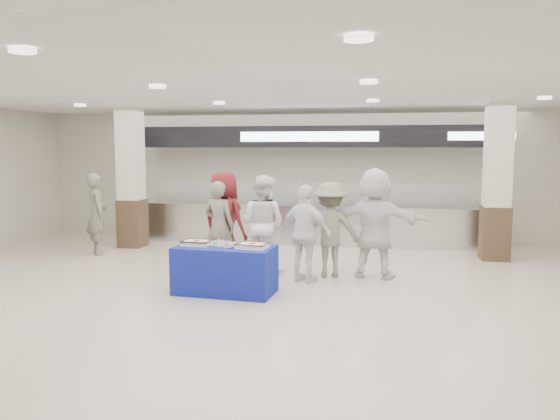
% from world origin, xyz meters
% --- Properties ---
extents(ground, '(14.00, 14.00, 0.00)m').
position_xyz_m(ground, '(0.00, 0.00, 0.00)').
color(ground, beige).
rests_on(ground, ground).
extents(serving_line, '(8.70, 0.85, 2.80)m').
position_xyz_m(serving_line, '(0.00, 5.40, 1.16)').
color(serving_line, silver).
rests_on(serving_line, ground).
extents(column_left, '(0.55, 0.55, 3.20)m').
position_xyz_m(column_left, '(-4.00, 4.20, 1.53)').
color(column_left, '#3C2B1B').
rests_on(column_left, ground).
extents(column_right, '(0.55, 0.55, 3.20)m').
position_xyz_m(column_right, '(4.00, 4.20, 1.53)').
color(column_right, '#3C2B1B').
rests_on(column_right, ground).
extents(display_table, '(1.60, 0.89, 0.75)m').
position_xyz_m(display_table, '(-0.71, 0.64, 0.38)').
color(display_table, '#162599').
rests_on(display_table, ground).
extents(sheet_cake_left, '(0.45, 0.35, 0.09)m').
position_xyz_m(sheet_cake_left, '(-1.19, 0.67, 0.80)').
color(sheet_cake_left, white).
rests_on(sheet_cake_left, display_table).
extents(sheet_cake_right, '(0.50, 0.42, 0.10)m').
position_xyz_m(sheet_cake_right, '(-0.25, 0.57, 0.80)').
color(sheet_cake_right, white).
rests_on(sheet_cake_right, display_table).
extents(cupcake_tray, '(0.51, 0.47, 0.07)m').
position_xyz_m(cupcake_tray, '(-0.73, 0.68, 0.78)').
color(cupcake_tray, '#B1B1B6').
rests_on(cupcake_tray, display_table).
extents(civilian_maroon, '(1.07, 0.90, 1.86)m').
position_xyz_m(civilian_maroon, '(-1.20, 2.25, 0.93)').
color(civilian_maroon, maroon).
rests_on(civilian_maroon, ground).
extents(soldier_a, '(0.71, 0.56, 1.70)m').
position_xyz_m(soldier_a, '(-1.25, 2.08, 0.85)').
color(soldier_a, slate).
rests_on(soldier_a, ground).
extents(chef_tall, '(1.05, 0.93, 1.80)m').
position_xyz_m(chef_tall, '(-0.45, 2.21, 0.90)').
color(chef_tall, white).
rests_on(chef_tall, ground).
extents(chef_short, '(1.06, 0.74, 1.68)m').
position_xyz_m(chef_short, '(0.43, 1.60, 0.84)').
color(chef_short, white).
rests_on(chef_short, ground).
extents(soldier_b, '(1.17, 0.78, 1.69)m').
position_xyz_m(soldier_b, '(0.81, 2.09, 0.85)').
color(soldier_b, slate).
rests_on(soldier_b, ground).
extents(civilian_white, '(1.87, 0.83, 1.95)m').
position_xyz_m(civilian_white, '(1.59, 2.15, 0.98)').
color(civilian_white, white).
rests_on(civilian_white, ground).
extents(soldier_bg, '(0.72, 0.76, 1.75)m').
position_xyz_m(soldier_bg, '(-4.35, 3.22, 0.88)').
color(soldier_bg, slate).
rests_on(soldier_bg, ground).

